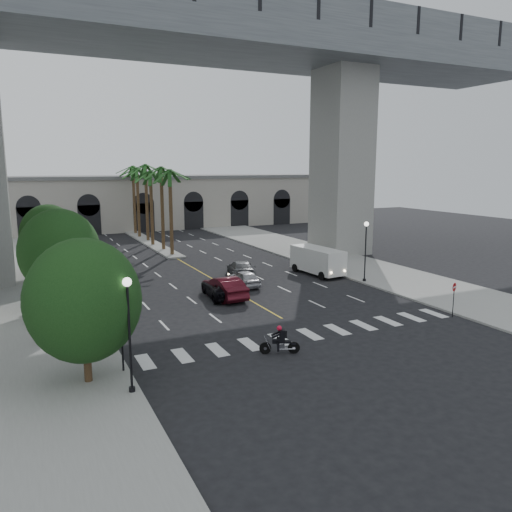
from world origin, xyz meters
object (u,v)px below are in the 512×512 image
Objects in this scene: lamp_post_right at (366,246)px; car_a at (245,278)px; do_not_enter_sign at (454,292)px; pedestrian_a at (42,327)px; traffic_signal_near at (121,324)px; motorcycle_rider at (281,341)px; traffic_signal_far at (107,304)px; car_c at (222,287)px; lamp_post_left_near at (129,325)px; cargo_van at (318,260)px; pedestrian_b at (74,311)px; lamp_post_left_far at (76,251)px; car_d at (241,269)px; car_e at (114,270)px; car_b at (225,287)px.

car_a is (-9.90, 3.41, -2.54)m from lamp_post_right.
pedestrian_a is at bearing 144.09° from do_not_enter_sign.
traffic_signal_near is 8.46m from motorcycle_rider.
traffic_signal_far is 0.69× the size of car_c.
car_c is (9.90, 13.96, -2.48)m from lamp_post_left_near.
pedestrian_b is at bearing -169.32° from cargo_van.
lamp_post_left_near reaches higher than pedestrian_b.
motorcycle_rider is 20.44m from cargo_van.
cargo_van is at bearing 40.02° from lamp_post_left_near.
lamp_post_left_far is 1.04× the size of car_d.
pedestrian_a is (-13.17, -5.57, 0.33)m from car_c.
car_e reaches higher than car_c.
car_b is 12.37m from car_e.
traffic_signal_far is (0.00, 4.00, 0.00)m from traffic_signal_near.
pedestrian_a is at bearing 172.18° from motorcycle_rider.
lamp_post_left_far is at bearing 84.55° from pedestrian_a.
lamp_post_right is 1.47× the size of traffic_signal_near.
car_a is at bearing 84.96° from car_d.
lamp_post_left_near is 24.41m from car_e.
motorcycle_rider is at bearing 161.25° from do_not_enter_sign.
car_e is 18.65m from cargo_van.
cargo_van reaches higher than do_not_enter_sign.
pedestrian_a is (-11.58, 6.92, 0.35)m from motorcycle_rider.
traffic_signal_near is at bearing -51.08° from pedestrian_a.
traffic_signal_far is 22.21m from do_not_enter_sign.
car_b is 1.00× the size of car_d.
cargo_van is (20.90, 17.55, -1.82)m from lamp_post_left_near.
motorcycle_rider is (-14.49, -11.53, -2.50)m from lamp_post_right.
car_a is 16.75m from do_not_enter_sign.
do_not_enter_sign is (7.80, -17.57, 0.97)m from car_d.
pedestrian_a is 3.62m from pedestrian_b.
car_d is at bearing -4.48° from lamp_post_left_far.
do_not_enter_sign is at bearing 134.75° from car_b.
car_b is at bearing 177.79° from lamp_post_right.
lamp_post_left_far is at bearing -18.33° from car_a.
car_d is 7.23m from cargo_van.
lamp_post_right is at bearing 61.56° from motorcycle_rider.
car_d is at bearing 42.63° from pedestrian_a.
motorcycle_rider is 0.88× the size of do_not_enter_sign.
car_a is at bearing 161.00° from lamp_post_right.
lamp_post_left_far reaches higher than traffic_signal_near.
car_a is 18.06m from pedestrian_a.
car_b is at bearing 96.07° from car_c.
pedestrian_b is (-24.02, -1.62, -2.27)m from lamp_post_right.
pedestrian_a is (-6.70, -15.65, 0.29)m from car_e.
lamp_post_left_far is at bearing 90.31° from traffic_signal_near.
traffic_signal_far is at bearing 57.66° from car_d.
traffic_signal_far is at bearing 90.00° from traffic_signal_near.
car_e is at bearing 108.02° from do_not_enter_sign.
lamp_post_right is 10.82m from do_not_enter_sign.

